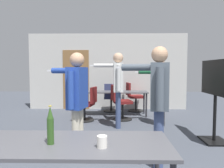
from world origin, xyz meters
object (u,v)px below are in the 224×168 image
person_right_polo (158,95)px  office_chair_far_right (87,105)px  beer_bottle (50,126)px  person_far_watching (118,82)px  tv_screen (216,90)px  drink_cup (102,142)px  person_left_plaid (161,87)px  office_chair_mid_tucked (134,98)px  person_near_casual (77,95)px  office_chair_near_pushed (111,99)px  office_chair_side_rolled (120,103)px

person_right_polo → office_chair_far_right: size_ratio=1.86×
beer_bottle → person_far_watching: bearing=79.4°
tv_screen → person_right_polo: bearing=-50.2°
drink_cup → person_left_plaid: bearing=71.2°
tv_screen → office_chair_far_right: (-2.66, 1.63, -0.57)m
drink_cup → person_far_watching: bearing=87.4°
person_right_polo → office_chair_mid_tucked: 4.15m
beer_bottle → drink_cup: beer_bottle is taller
office_chair_mid_tucked → person_right_polo: bearing=-10.1°
person_near_casual → person_right_polo: (1.19, -0.21, 0.03)m
person_near_casual → office_chair_near_pushed: 3.86m
office_chair_side_rolled → office_chair_mid_tucked: bearing=146.4°
person_left_plaid → office_chair_side_rolled: person_left_plaid is taller
tv_screen → person_far_watching: (-1.85, 0.98, 0.10)m
office_chair_near_pushed → beer_bottle: bearing=-95.9°
office_chair_mid_tucked → office_chair_side_rolled: (-0.48, -1.26, 0.01)m
person_left_plaid → drink_cup: person_left_plaid is taller
office_chair_near_pushed → person_near_casual: bearing=-97.9°
person_right_polo → person_far_watching: bearing=24.1°
person_near_casual → office_chair_side_rolled: person_near_casual is taller
office_chair_far_right → beer_bottle: bearing=-165.8°
person_left_plaid → office_chair_mid_tucked: bearing=11.8°
office_chair_near_pushed → office_chair_side_rolled: size_ratio=0.97×
person_far_watching → drink_cup: (-0.15, -3.32, -0.32)m
person_right_polo → beer_bottle: size_ratio=4.95×
person_far_watching → person_left_plaid: size_ratio=1.11×
office_chair_side_rolled → drink_cup: office_chair_side_rolled is taller
person_right_polo → office_chair_side_rolled: 2.95m
office_chair_mid_tucked → office_chair_near_pushed: 0.75m
office_chair_mid_tucked → office_chair_far_right: (-1.36, -1.40, -0.02)m
person_far_watching → drink_cup: 3.34m
beer_bottle → drink_cup: 0.48m
beer_bottle → drink_cup: (0.46, -0.07, -0.11)m
office_chair_far_right → office_chair_side_rolled: size_ratio=0.96×
tv_screen → beer_bottle: size_ratio=4.55×
person_left_plaid → office_chair_side_rolled: size_ratio=1.66×
office_chair_mid_tucked → person_left_plaid: bearing=5.9°
office_chair_mid_tucked → office_chair_near_pushed: bearing=-91.4°
person_near_casual → beer_bottle: (0.02, -1.40, -0.11)m
office_chair_near_pushed → office_chair_far_right: bearing=-116.9°
office_chair_mid_tucked → office_chair_far_right: office_chair_mid_tucked is taller
office_chair_near_pushed → beer_bottle: size_ratio=2.69×
person_right_polo → office_chair_side_rolled: (-0.49, 2.85, -0.57)m
office_chair_near_pushed → tv_screen: bearing=-56.3°
person_far_watching → person_right_polo: (0.56, -2.06, -0.06)m
person_right_polo → person_near_casual: bearing=88.9°
office_chair_mid_tucked → drink_cup: size_ratio=9.41×
person_near_casual → person_right_polo: bearing=-87.5°
person_right_polo → beer_bottle: bearing=144.4°
drink_cup → office_chair_far_right: bearing=99.5°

